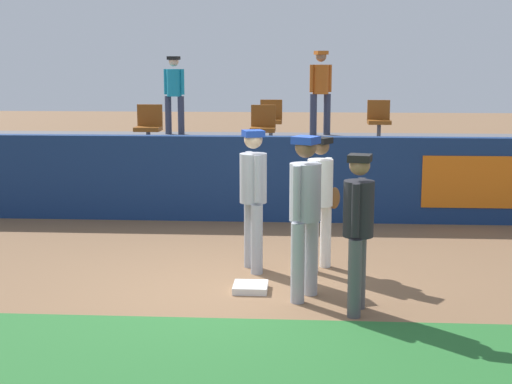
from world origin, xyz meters
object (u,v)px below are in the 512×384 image
object	(u,v)px
player_fielder_home	(321,194)
seat_front_center	(263,125)
player_umpire	(358,222)
player_runner_visitor	(253,190)
seat_back_right	(379,118)
player_coach_visitor	(305,206)
spectator_capped	(174,89)
seat_back_center	(271,118)
spectator_hooded	(321,87)
first_base	(250,287)
seat_front_left	(149,125)

from	to	relation	value
player_fielder_home	seat_front_center	xyz separation A→B (m)	(-0.98, 4.35, 0.49)
player_umpire	seat_front_center	bearing A→B (deg)	-154.29
player_runner_visitor	seat_back_right	world-z (taller)	seat_back_right
player_coach_visitor	spectator_capped	bearing A→B (deg)	-134.19
seat_front_center	player_fielder_home	bearing A→B (deg)	-77.31
player_umpire	seat_back_center	size ratio (longest dim) A/B	2.03
player_runner_visitor	player_umpire	bearing A→B (deg)	18.33
player_umpire	spectator_hooded	distance (m)	9.07
spectator_capped	player_fielder_home	bearing A→B (deg)	125.96
player_fielder_home	spectator_capped	distance (m)	8.01
seat_front_center	player_umpire	bearing A→B (deg)	-77.44
player_fielder_home	seat_front_center	distance (m)	4.48
first_base	player_umpire	bearing A→B (deg)	-30.05
player_fielder_home	player_coach_visitor	world-z (taller)	player_coach_visitor
seat_back_center	player_runner_visitor	bearing A→B (deg)	-89.46
player_umpire	spectator_hooded	size ratio (longest dim) A/B	0.92
first_base	seat_front_center	distance (m)	5.51
player_runner_visitor	seat_back_center	bearing A→B (deg)	160.90
first_base	seat_back_right	size ratio (longest dim) A/B	0.48
player_coach_visitor	seat_front_left	bearing A→B (deg)	-125.62
seat_front_center	spectator_capped	world-z (taller)	spectator_capped
player_coach_visitor	player_umpire	xyz separation A→B (m)	(0.56, -0.44, -0.08)
player_fielder_home	seat_back_right	world-z (taller)	seat_back_right
seat_back_center	spectator_capped	size ratio (longest dim) A/B	0.48
seat_back_right	seat_front_left	xyz separation A→B (m)	(-4.42, -1.80, 0.00)
player_runner_visitor	seat_front_center	distance (m)	4.47
player_runner_visitor	seat_back_center	xyz separation A→B (m)	(-0.06, 6.25, 0.43)
player_coach_visitor	seat_back_center	distance (m)	7.41
seat_back_right	spectator_hooded	size ratio (longest dim) A/B	0.45
player_fielder_home	spectator_hooded	bearing A→B (deg)	-147.85
player_coach_visitor	seat_back_center	world-z (taller)	same
player_runner_visitor	seat_front_center	xyz separation A→B (m)	(-0.12, 4.45, 0.43)
player_fielder_home	seat_back_center	world-z (taller)	seat_back_center
first_base	seat_front_center	bearing A→B (deg)	91.63
first_base	player_coach_visitor	bearing A→B (deg)	-21.33
player_fielder_home	player_runner_visitor	world-z (taller)	player_runner_visitor
player_fielder_home	seat_front_left	size ratio (longest dim) A/B	2.04
seat_back_right	spectator_hooded	world-z (taller)	spectator_hooded
first_base	seat_back_right	xyz separation A→B (m)	(2.14, 7.12, 1.44)
seat_front_center	seat_back_center	distance (m)	1.80
first_base	player_umpire	distance (m)	1.67
seat_back_right	spectator_capped	size ratio (longest dim) A/B	0.48
player_umpire	seat_back_center	distance (m)	7.92
first_base	seat_front_left	xyz separation A→B (m)	(-2.28, 5.32, 1.44)
player_runner_visitor	seat_back_right	bearing A→B (deg)	141.26
player_coach_visitor	player_umpire	world-z (taller)	player_coach_visitor
seat_back_center	spectator_hooded	world-z (taller)	spectator_hooded
player_runner_visitor	seat_back_right	distance (m)	6.63
seat_front_center	seat_back_center	size ratio (longest dim) A/B	1.00
seat_front_left	spectator_capped	size ratio (longest dim) A/B	0.48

